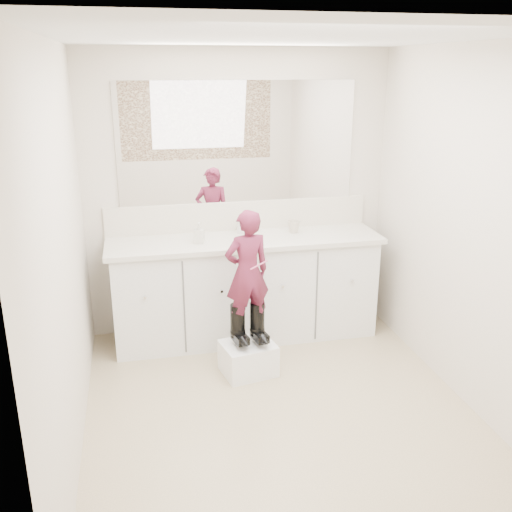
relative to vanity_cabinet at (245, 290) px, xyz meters
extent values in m
plane|color=#92825F|center=(0.00, -1.23, -0.42)|extent=(3.00, 3.00, 0.00)
plane|color=white|center=(0.00, -1.23, 1.97)|extent=(3.00, 3.00, 0.00)
plane|color=beige|center=(0.00, 0.27, 0.77)|extent=(2.60, 0.00, 2.60)
plane|color=beige|center=(0.00, -2.73, 0.77)|extent=(2.60, 0.00, 2.60)
plane|color=beige|center=(-1.30, -1.23, 0.78)|extent=(0.00, 3.00, 3.00)
plane|color=beige|center=(1.30, -1.23, 0.78)|extent=(0.00, 3.00, 3.00)
cube|color=silver|center=(0.00, 0.00, 0.00)|extent=(2.20, 0.55, 0.85)
cube|color=beige|center=(0.00, -0.01, 0.45)|extent=(2.28, 0.58, 0.04)
cube|color=beige|center=(0.00, 0.26, 0.59)|extent=(2.28, 0.03, 0.25)
cube|color=white|center=(0.00, 0.26, 1.22)|extent=(2.00, 0.02, 1.00)
cube|color=#472819|center=(0.00, -2.71, 1.22)|extent=(2.00, 0.01, 1.20)
cylinder|color=silver|center=(0.00, 0.15, 0.52)|extent=(0.08, 0.08, 0.10)
imported|color=#C1B39A|center=(0.44, 0.07, 0.52)|extent=(0.12, 0.12, 0.10)
imported|color=beige|center=(-0.39, -0.06, 0.55)|extent=(0.09, 0.09, 0.17)
cube|color=white|center=(-0.11, -0.65, -0.30)|extent=(0.44, 0.39, 0.25)
imported|color=#962E53|center=(-0.11, -0.63, 0.39)|extent=(0.38, 0.29, 0.94)
cylinder|color=#D1517A|center=(-0.04, -0.71, 0.47)|extent=(0.14, 0.04, 0.06)
camera|label=1|loc=(-0.88, -4.46, 1.82)|focal=40.00mm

